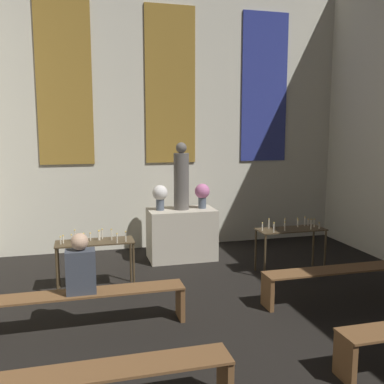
# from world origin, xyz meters

# --- Properties ---
(wall_back) EXTENTS (7.69, 0.16, 5.64)m
(wall_back) POSITION_xyz_m (0.00, 10.38, 2.85)
(wall_back) COLOR beige
(wall_back) RESTS_ON ground_plane
(altar) EXTENTS (1.27, 0.74, 0.98)m
(altar) POSITION_xyz_m (0.00, 9.36, 0.49)
(altar) COLOR #BCB29E
(altar) RESTS_ON ground_plane
(statue) EXTENTS (0.29, 0.29, 1.27)m
(statue) POSITION_xyz_m (0.00, 9.36, 1.57)
(statue) COLOR #5B5651
(statue) RESTS_ON altar
(flower_vase_left) EXTENTS (0.29, 0.29, 0.48)m
(flower_vase_left) POSITION_xyz_m (-0.41, 9.36, 1.27)
(flower_vase_left) COLOR #4C5666
(flower_vase_left) RESTS_ON altar
(flower_vase_right) EXTENTS (0.29, 0.29, 0.48)m
(flower_vase_right) POSITION_xyz_m (0.41, 9.36, 1.27)
(flower_vase_right) COLOR #4C5666
(flower_vase_right) RESTS_ON altar
(candle_rack_left) EXTENTS (1.19, 0.45, 0.96)m
(candle_rack_left) POSITION_xyz_m (-1.67, 8.12, 0.67)
(candle_rack_left) COLOR #473823
(candle_rack_left) RESTS_ON ground_plane
(candle_rack_right) EXTENTS (1.19, 0.45, 0.96)m
(candle_rack_right) POSITION_xyz_m (1.67, 8.12, 0.67)
(candle_rack_right) COLOR #473823
(candle_rack_right) RESTS_ON ground_plane
(pew_third_left) EXTENTS (2.47, 0.36, 0.48)m
(pew_third_left) POSITION_xyz_m (-1.83, 4.96, 0.36)
(pew_third_left) COLOR brown
(pew_third_left) RESTS_ON ground_plane
(pew_back_left) EXTENTS (2.47, 0.36, 0.48)m
(pew_back_left) POSITION_xyz_m (-1.83, 6.78, 0.36)
(pew_back_left) COLOR brown
(pew_back_left) RESTS_ON ground_plane
(pew_back_right) EXTENTS (2.47, 0.36, 0.48)m
(pew_back_right) POSITION_xyz_m (1.83, 6.78, 0.36)
(pew_back_right) COLOR brown
(pew_back_right) RESTS_ON ground_plane
(person_seated) EXTENTS (0.36, 0.24, 0.76)m
(person_seated) POSITION_xyz_m (-1.89, 6.78, 0.81)
(person_seated) COLOR #383D47
(person_seated) RESTS_ON pew_back_left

